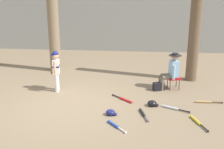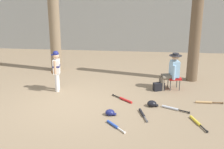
% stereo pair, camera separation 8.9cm
% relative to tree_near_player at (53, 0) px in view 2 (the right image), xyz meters
% --- Properties ---
extents(ground_plane, '(60.00, 60.00, 0.00)m').
position_rel_tree_near_player_xyz_m(ground_plane, '(1.45, -3.40, -2.72)').
color(ground_plane, '#7F6B51').
extents(concrete_back_wall, '(18.00, 0.36, 3.20)m').
position_rel_tree_near_player_xyz_m(concrete_back_wall, '(1.45, 3.98, -1.12)').
color(concrete_back_wall, gray).
rests_on(concrete_back_wall, ground).
extents(tree_near_player, '(0.69, 0.69, 6.18)m').
position_rel_tree_near_player_xyz_m(tree_near_player, '(0.00, 0.00, 0.00)').
color(tree_near_player, '#7F6B51').
rests_on(tree_near_player, ground).
extents(tree_behind_spectator, '(0.60, 0.60, 4.66)m').
position_rel_tree_near_player_xyz_m(tree_behind_spectator, '(5.16, -0.73, -0.70)').
color(tree_behind_spectator, brown).
rests_on(tree_behind_spectator, ground).
extents(young_ballplayer, '(0.39, 0.57, 1.31)m').
position_rel_tree_near_player_xyz_m(young_ballplayer, '(0.69, -2.26, -1.98)').
color(young_ballplayer, white).
rests_on(young_ballplayer, ground).
extents(folding_stool, '(0.47, 0.47, 0.41)m').
position_rel_tree_near_player_xyz_m(folding_stool, '(4.43, -1.74, -2.36)').
color(folding_stool, red).
rests_on(folding_stool, ground).
extents(seated_spectator, '(0.68, 0.54, 1.20)m').
position_rel_tree_near_player_xyz_m(seated_spectator, '(4.33, -1.76, -2.08)').
color(seated_spectator, '#6B6051').
rests_on(seated_spectator, ground).
extents(handbag_beside_stool, '(0.38, 0.29, 0.26)m').
position_rel_tree_near_player_xyz_m(handbag_beside_stool, '(3.94, -1.92, -2.59)').
color(handbag_beside_stool, black).
rests_on(handbag_beside_stool, ground).
extents(bat_wood_tan, '(0.77, 0.07, 0.07)m').
position_rel_tree_near_player_xyz_m(bat_wood_tan, '(5.24, -2.86, -2.69)').
color(bat_wood_tan, tan).
rests_on(bat_wood_tan, ground).
extents(bat_yellow_trainer, '(0.32, 0.81, 0.07)m').
position_rel_tree_near_player_xyz_m(bat_yellow_trainer, '(4.75, -4.15, -2.69)').
color(bat_yellow_trainer, yellow).
rests_on(bat_yellow_trainer, ground).
extents(bat_black_composite, '(0.25, 0.73, 0.07)m').
position_rel_tree_near_player_xyz_m(bat_black_composite, '(3.43, -3.82, -2.69)').
color(bat_black_composite, black).
rests_on(bat_black_composite, ground).
extents(bat_red_barrel, '(0.64, 0.60, 0.07)m').
position_rel_tree_near_player_xyz_m(bat_red_barrel, '(2.89, -2.90, -2.69)').
color(bat_red_barrel, red).
rests_on(bat_red_barrel, ground).
extents(bat_aluminum_silver, '(0.73, 0.42, 0.07)m').
position_rel_tree_near_player_xyz_m(bat_aluminum_silver, '(4.24, -3.39, -2.69)').
color(bat_aluminum_silver, '#B7BCC6').
rests_on(bat_aluminum_silver, ground).
extents(bat_blue_youth, '(0.51, 0.58, 0.07)m').
position_rel_tree_near_player_xyz_m(bat_blue_youth, '(2.76, -4.55, -2.69)').
color(bat_blue_youth, '#2347AD').
rests_on(bat_blue_youth, ground).
extents(batting_helmet_navy, '(0.29, 0.22, 0.17)m').
position_rel_tree_near_player_xyz_m(batting_helmet_navy, '(2.59, -3.93, -2.65)').
color(batting_helmet_navy, navy).
rests_on(batting_helmet_navy, ground).
extents(batting_helmet_black, '(0.31, 0.24, 0.18)m').
position_rel_tree_near_player_xyz_m(batting_helmet_black, '(3.69, -3.23, -2.65)').
color(batting_helmet_black, black).
rests_on(batting_helmet_black, ground).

